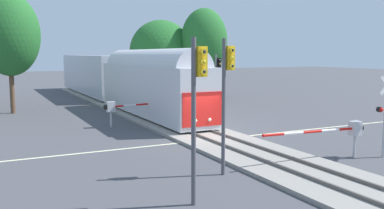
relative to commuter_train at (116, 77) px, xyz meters
The scene contains 12 objects.
ground_plane 20.28m from the commuter_train, 90.01° to the right, with size 220.00×220.00×0.00m, color #47474C.
road_centre_stripe 20.28m from the commuter_train, 90.01° to the right, with size 44.00×0.20×0.01m.
railway_track 20.27m from the commuter_train, 90.01° to the right, with size 4.40×80.00×0.32m.
commuter_train is the anchor object (origin of this frame).
crossing_gate_near 27.18m from the commuter_train, 82.52° to the right, with size 6.14×0.40×1.80m.
crossing_gate_far 13.85m from the commuter_train, 105.83° to the right, with size 5.15×0.40×1.80m.
traffic_signal_near_left 29.87m from the commuter_train, 101.08° to the right, with size 0.53×0.38×5.64m.
traffic_signal_far_side 12.19m from the commuter_train, 61.89° to the right, with size 0.53×0.38×5.06m.
traffic_signal_median 26.85m from the commuter_train, 96.44° to the right, with size 0.53×0.38×5.72m.
elm_centre_background 7.86m from the commuter_train, 29.48° to the left, with size 7.26×7.26×9.00m.
oak_far_right 10.86m from the commuter_train, ahead, with size 5.19×5.19×10.17m.
oak_behind_train 11.00m from the commuter_train, 165.20° to the right, with size 5.06×5.06×10.24m.
Camera 1 is at (-11.98, -21.34, 5.08)m, focal length 38.96 mm.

